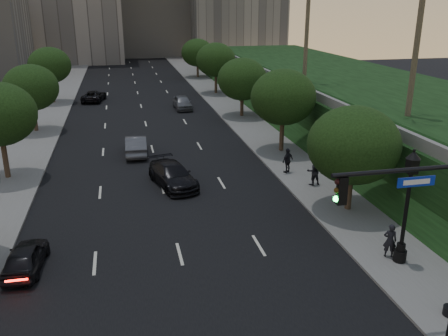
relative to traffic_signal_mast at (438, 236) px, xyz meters
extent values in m
plane|color=black|center=(-8.49, 2.15, -3.67)|extent=(160.00, 160.00, 0.00)
cube|color=black|center=(-8.49, 32.15, -3.66)|extent=(16.00, 140.00, 0.02)
cube|color=slate|center=(1.76, 32.15, -3.60)|extent=(4.50, 140.00, 0.15)
cube|color=slate|center=(-18.74, 32.15, -3.60)|extent=(4.50, 140.00, 0.15)
cube|color=black|center=(13.51, 30.15, -1.67)|extent=(18.00, 90.00, 4.00)
cube|color=slate|center=(5.01, 30.15, 0.68)|extent=(0.35, 90.00, 0.70)
cylinder|color=#38281C|center=(1.81, 10.15, -2.24)|extent=(0.36, 0.36, 2.86)
ellipsoid|color=black|center=(1.81, 10.15, 0.36)|extent=(5.20, 5.20, 4.42)
cylinder|color=#38281C|center=(1.81, 22.15, -2.07)|extent=(0.36, 0.36, 3.21)
ellipsoid|color=black|center=(1.81, 22.15, 0.85)|extent=(5.20, 5.20, 4.42)
cylinder|color=#38281C|center=(1.81, 35.15, -2.24)|extent=(0.36, 0.36, 2.86)
ellipsoid|color=black|center=(1.81, 35.15, 0.36)|extent=(5.20, 5.20, 4.42)
cylinder|color=#38281C|center=(1.81, 49.15, -2.07)|extent=(0.36, 0.36, 3.21)
ellipsoid|color=black|center=(1.81, 49.15, 0.85)|extent=(5.20, 5.20, 4.42)
cylinder|color=#38281C|center=(1.81, 64.15, -2.24)|extent=(0.36, 0.36, 2.86)
ellipsoid|color=black|center=(1.81, 64.15, 0.36)|extent=(5.20, 5.20, 4.42)
cylinder|color=#38281C|center=(-18.79, 20.15, -2.04)|extent=(0.36, 0.36, 3.26)
cylinder|color=#38281C|center=(-18.79, 33.15, -2.18)|extent=(0.36, 0.36, 2.99)
ellipsoid|color=black|center=(-18.79, 33.15, 0.54)|extent=(5.00, 5.00, 4.25)
cylinder|color=#38281C|center=(-18.79, 47.15, -2.04)|extent=(0.36, 0.36, 3.26)
ellipsoid|color=black|center=(-18.79, 47.15, 0.92)|extent=(5.00, 5.00, 4.25)
cylinder|color=#4C4233|center=(9.01, 16.15, 6.33)|extent=(0.40, 0.40, 12.00)
cylinder|color=#4C4233|center=(7.51, 32.15, 7.58)|extent=(0.40, 0.40, 14.50)
cylinder|color=black|center=(-1.61, 0.00, 2.63)|extent=(5.40, 0.16, 0.16)
cube|color=black|center=(-3.91, 0.00, 2.08)|extent=(0.32, 0.22, 0.95)
sphere|color=black|center=(-4.09, 0.00, 2.41)|extent=(0.20, 0.20, 0.20)
sphere|color=#3F2B0A|center=(-4.09, 0.00, 2.11)|extent=(0.20, 0.20, 0.20)
sphere|color=#19F24C|center=(-4.09, 0.00, 1.81)|extent=(0.20, 0.20, 0.20)
cube|color=#0E2DBE|center=(-1.21, 0.00, 2.18)|extent=(1.40, 0.05, 0.35)
cylinder|color=black|center=(1.44, 4.10, -3.32)|extent=(0.60, 0.60, 0.70)
cylinder|color=black|center=(1.44, 4.10, -2.82)|extent=(0.40, 0.40, 0.40)
cylinder|color=black|center=(1.44, 4.10, -0.87)|extent=(0.18, 0.18, 3.60)
cube|color=black|center=(1.44, 4.10, 1.18)|extent=(0.42, 0.42, 0.70)
cone|color=black|center=(1.44, 4.10, 1.68)|extent=(0.64, 0.64, 0.35)
sphere|color=black|center=(1.44, 4.10, 1.88)|extent=(0.14, 0.14, 0.14)
imported|color=black|center=(-15.49, 7.25, -3.03)|extent=(1.79, 3.89, 1.29)
imported|color=#54555A|center=(-9.83, 23.97, -2.90)|extent=(1.78, 4.75, 1.55)
imported|color=black|center=(-14.02, 47.27, -2.99)|extent=(3.17, 5.25, 1.36)
imported|color=black|center=(-7.75, 16.39, -2.92)|extent=(3.36, 5.58, 1.51)
imported|color=slate|center=(-3.90, 40.44, -2.90)|extent=(2.03, 4.64, 1.55)
imported|color=black|center=(1.15, 4.59, -2.68)|extent=(0.72, 0.62, 1.68)
imported|color=black|center=(1.30, 14.25, -2.57)|extent=(1.02, 0.85, 1.91)
imported|color=black|center=(0.45, 16.85, -2.63)|extent=(1.12, 0.92, 1.79)
camera|label=1|loc=(-10.74, -13.19, 7.86)|focal=38.00mm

